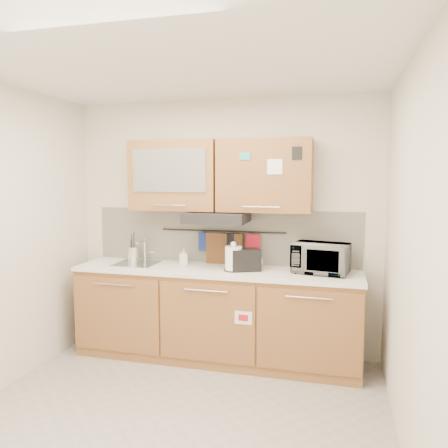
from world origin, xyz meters
The scene contains 20 objects.
floor centered at (0.00, 0.00, 0.00)m, with size 3.20×3.20×0.00m, color #9E9993.
ceiling centered at (0.00, 0.00, 2.60)m, with size 3.20×3.20×0.00m, color white.
wall_back centered at (0.00, 1.50, 1.30)m, with size 3.20×3.20×0.00m, color silver.
wall_right centered at (1.60, 0.00, 1.30)m, with size 3.00×3.00×0.00m, color silver.
base_cabinet centered at (0.00, 1.19, 0.41)m, with size 2.80×0.64×0.88m.
countertop centered at (0.00, 1.19, 0.90)m, with size 2.82×0.62×0.04m, color white.
backsplash centered at (0.00, 1.49, 1.20)m, with size 2.80×0.02×0.56m, color silver.
upper_cabinets centered at (0.00, 1.32, 1.83)m, with size 1.82×0.37×0.70m.
range_hood centered at (0.00, 1.25, 1.42)m, with size 0.60×0.46×0.10m, color black.
sink centered at (-0.85, 1.21, 0.92)m, with size 0.42×0.40×0.26m.
utensil_rail centered at (0.00, 1.45, 1.26)m, with size 0.02×0.02×1.30m, color black.
utensil_crock centered at (-0.95, 1.32, 1.00)m, with size 0.14×0.14×0.31m.
kettle centered at (0.20, 1.13, 1.03)m, with size 0.21×0.20×0.29m.
toaster centered at (0.31, 1.17, 1.03)m, with size 0.32×0.26×0.21m.
microwave centered at (1.01, 1.26, 1.06)m, with size 0.50×0.34×0.28m, color #999999.
soap_bottle centered at (-0.37, 1.30, 1.01)m, with size 0.08×0.08×0.18m, color #999999.
cutting_board centered at (0.03, 1.44, 1.00)m, with size 0.39×0.03×0.48m, color brown.
oven_mitt centered at (-0.19, 1.44, 1.14)m, with size 0.11×0.03×0.19m, color navy.
dark_pouch centered at (0.12, 1.44, 1.14)m, with size 0.13×0.04×0.21m, color black.
pot_holder centered at (0.33, 1.44, 1.15)m, with size 0.15×0.02×0.18m, color #A91626.
Camera 1 is at (1.15, -2.87, 1.82)m, focal length 35.00 mm.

